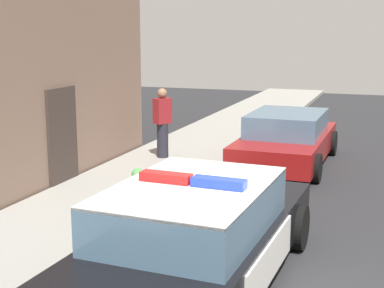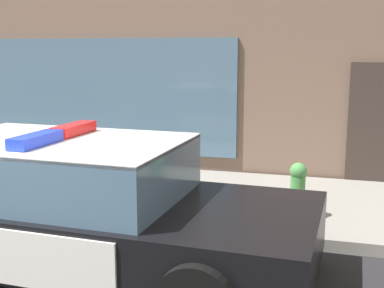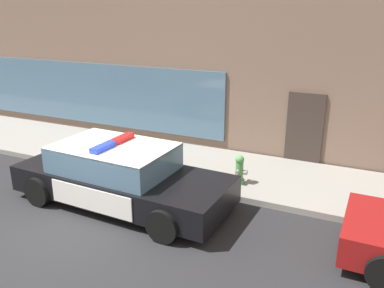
% 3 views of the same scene
% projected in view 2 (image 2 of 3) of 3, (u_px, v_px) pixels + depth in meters
% --- Properties ---
extents(sidewalk, '(48.00, 2.93, 0.15)m').
position_uv_depth(sidewalk, '(135.00, 192.00, 8.00)').
color(sidewalk, gray).
rests_on(sidewalk, ground).
extents(police_cruiser, '(5.06, 2.31, 1.49)m').
position_uv_depth(police_cruiser, '(71.00, 206.00, 5.32)').
color(police_cruiser, black).
rests_on(police_cruiser, ground).
extents(fire_hydrant, '(0.34, 0.39, 0.73)m').
position_uv_depth(fire_hydrant, '(298.00, 191.00, 6.52)').
color(fire_hydrant, '#4C994C').
rests_on(fire_hydrant, sidewalk).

